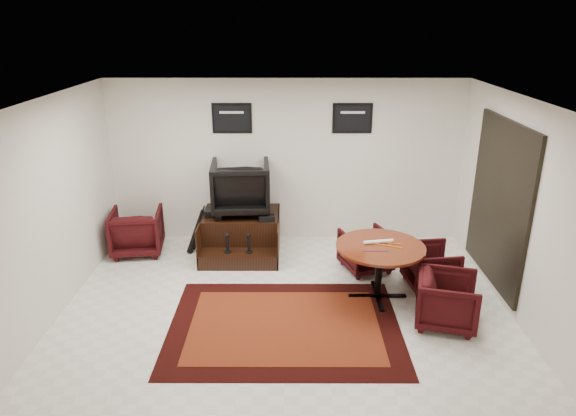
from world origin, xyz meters
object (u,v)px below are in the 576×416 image
at_px(table_chair_back, 366,248).
at_px(shine_chair, 241,184).
at_px(meeting_table, 380,252).
at_px(shine_podium, 241,234).
at_px(table_chair_window, 431,265).
at_px(table_chair_corner, 447,298).
at_px(armchair_side, 137,229).

bearing_deg(table_chair_back, shine_chair, -42.14).
distance_m(meeting_table, table_chair_back, 0.94).
height_order(shine_podium, shine_chair, shine_chair).
bearing_deg(table_chair_window, table_chair_corner, 169.46).
bearing_deg(meeting_table, table_chair_window, 21.63).
relative_size(armchair_side, meeting_table, 0.68).
distance_m(armchair_side, meeting_table, 4.07).
height_order(meeting_table, table_chair_corner, meeting_table).
xyz_separation_m(shine_chair, table_chair_window, (2.87, -1.35, -0.79)).
xyz_separation_m(shine_podium, table_chair_corner, (2.81, -2.21, 0.07)).
relative_size(meeting_table, table_chair_back, 1.73).
bearing_deg(meeting_table, shine_podium, 143.12).
distance_m(table_chair_back, table_chair_corner, 1.75).
height_order(shine_podium, armchair_side, armchair_side).
xyz_separation_m(shine_chair, table_chair_back, (1.99, -0.81, -0.78)).
height_order(armchair_side, table_chair_back, armchair_side).
distance_m(shine_chair, table_chair_back, 2.29).
distance_m(table_chair_window, table_chair_corner, 1.00).
height_order(table_chair_back, table_chair_corner, table_chair_corner).
bearing_deg(armchair_side, shine_podium, 174.36).
xyz_separation_m(armchair_side, table_chair_corner, (4.55, -2.16, -0.04)).
bearing_deg(table_chair_window, shine_podium, 59.84).
xyz_separation_m(meeting_table, table_chair_back, (-0.06, 0.87, -0.35)).
relative_size(shine_podium, table_chair_back, 1.86).
distance_m(shine_podium, shine_chair, 0.84).
height_order(shine_chair, table_chair_corner, shine_chair).
bearing_deg(shine_podium, shine_chair, 90.00).
bearing_deg(table_chair_corner, meeting_table, 62.77).
bearing_deg(shine_chair, armchair_side, 2.17).
height_order(armchair_side, meeting_table, armchair_side).
distance_m(shine_chair, armchair_side, 1.89).
height_order(shine_podium, table_chair_corner, table_chair_corner).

